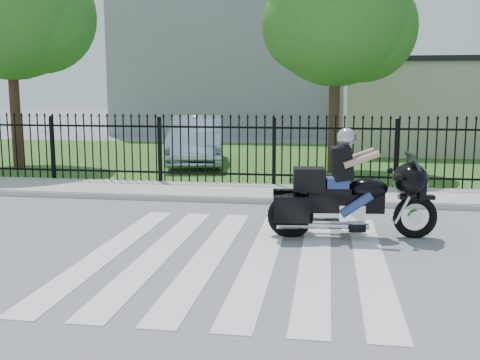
# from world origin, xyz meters

# --- Properties ---
(ground) EXTENTS (120.00, 120.00, 0.00)m
(ground) POSITION_xyz_m (0.00, 0.00, 0.00)
(ground) COLOR slate
(ground) RESTS_ON ground
(crosswalk) EXTENTS (5.00, 5.50, 0.01)m
(crosswalk) POSITION_xyz_m (0.00, 0.00, 0.01)
(crosswalk) COLOR silver
(crosswalk) RESTS_ON ground
(sidewalk) EXTENTS (40.00, 2.00, 0.12)m
(sidewalk) POSITION_xyz_m (0.00, 5.00, 0.06)
(sidewalk) COLOR #ADAAA3
(sidewalk) RESTS_ON ground
(curb) EXTENTS (40.00, 0.12, 0.12)m
(curb) POSITION_xyz_m (0.00, 4.00, 0.06)
(curb) COLOR #ADAAA3
(curb) RESTS_ON ground
(grass_strip) EXTENTS (40.00, 12.00, 0.02)m
(grass_strip) POSITION_xyz_m (0.00, 12.00, 0.01)
(grass_strip) COLOR #2D5D1F
(grass_strip) RESTS_ON ground
(iron_fence) EXTENTS (26.00, 0.04, 1.80)m
(iron_fence) POSITION_xyz_m (0.00, 6.00, 0.90)
(iron_fence) COLOR black
(iron_fence) RESTS_ON ground
(tree_left) EXTENTS (4.80, 4.80, 7.58)m
(tree_left) POSITION_xyz_m (-8.50, 8.50, 5.17)
(tree_left) COLOR #382316
(tree_left) RESTS_ON ground
(tree_mid) EXTENTS (4.20, 4.20, 6.78)m
(tree_mid) POSITION_xyz_m (1.50, 9.00, 4.67)
(tree_mid) COLOR #382316
(tree_mid) RESTS_ON ground
(building_low) EXTENTS (10.00, 6.00, 3.50)m
(building_low) POSITION_xyz_m (7.00, 16.00, 1.75)
(building_low) COLOR beige
(building_low) RESTS_ON ground
(building_low_roof) EXTENTS (10.20, 6.20, 0.20)m
(building_low_roof) POSITION_xyz_m (7.00, 16.00, 3.60)
(building_low_roof) COLOR black
(building_low_roof) RESTS_ON building_low
(building_tall) EXTENTS (15.00, 10.00, 12.00)m
(building_tall) POSITION_xyz_m (-3.00, 26.00, 6.00)
(building_tall) COLOR gray
(building_tall) RESTS_ON ground
(motorcycle_rider) EXTENTS (2.88, 1.10, 1.91)m
(motorcycle_rider) POSITION_xyz_m (1.70, 1.42, 0.78)
(motorcycle_rider) COLOR black
(motorcycle_rider) RESTS_ON ground
(parked_car) EXTENTS (2.54, 5.09, 1.60)m
(parked_car) POSITION_xyz_m (-2.97, 10.11, 0.82)
(parked_car) COLOR #9FB4C8
(parked_car) RESTS_ON grass_strip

